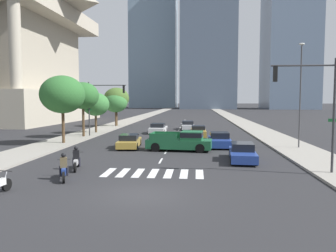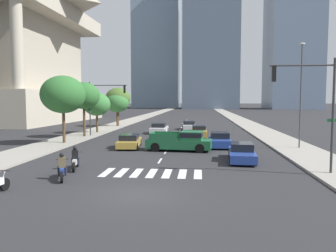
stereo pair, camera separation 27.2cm
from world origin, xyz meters
The scene contains 24 objects.
ground_plane centered at (0.00, 0.00, 0.00)m, with size 800.00×800.00×0.00m, color #28282B.
sidewalk_east centered at (11.15, 30.00, 0.07)m, with size 4.00×260.00×0.15m, color gray.
sidewalk_west centered at (-11.15, 30.00, 0.07)m, with size 4.00×260.00×0.15m, color gray.
crosswalk_near centered at (0.00, 4.38, 0.00)m, with size 5.85×2.43×0.01m.
lane_divider_center centered at (0.00, 32.38, 0.00)m, with size 0.14×50.00×0.01m.
motorcycle_lead centered at (-4.86, 4.98, 0.58)m, with size 0.85×2.19×1.49m.
motorcycle_trailing centered at (-4.61, 2.42, 0.58)m, with size 1.07×2.13×1.49m.
pickup_truck centered at (1.32, 13.16, 0.81)m, with size 5.60×2.53×1.67m.
sedan_gold_0 centered at (2.71, 23.60, 0.62)m, with size 1.84×4.54×1.32m.
sedan_gold_1 centered at (-3.53, 14.61, 0.56)m, with size 2.09×4.71×1.22m.
sedan_blue_2 centered at (4.62, 15.87, 0.61)m, with size 1.96×4.47×1.33m.
sedan_white_3 centered at (-2.43, 27.77, 0.59)m, with size 2.02×4.57×1.28m.
sedan_silver_4 centered at (1.22, 33.45, 0.57)m, with size 2.14×4.80×1.24m.
sedan_blue_5 centered at (5.75, 8.92, 0.58)m, with size 2.04×4.76×1.26m.
traffic_signal_near centered at (9.03, 4.82, 4.51)m, with size 3.85×0.28×6.48m.
traffic_signal_far centered at (-8.38, 22.95, 4.41)m, with size 4.67×0.28×6.23m.
street_lamp_east centered at (11.45, 15.02, 5.27)m, with size 0.50×0.24×9.02m.
street_tree_nearest centered at (-10.35, 16.31, 4.81)m, with size 4.27×4.27×6.49m.
street_tree_second centered at (-10.35, 22.06, 4.76)m, with size 3.59×3.59×6.16m.
street_tree_third centered at (-10.35, 26.76, 3.73)m, with size 3.47×3.47×5.07m.
street_tree_fourth centered at (-10.35, 37.30, 3.91)m, with size 3.76×3.76×5.37m.
street_tree_fifth centered at (-10.35, 37.88, 4.54)m, with size 4.05×4.05×6.12m.
office_tower_center_skyline centered at (7.80, 149.37, 39.32)m, with size 26.48×20.41×87.76m.
office_tower_right_skyline centered at (46.49, 150.35, 47.50)m, with size 22.91×26.35×96.05m.
Camera 1 is at (2.50, -14.63, 4.29)m, focal length 35.43 mm.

